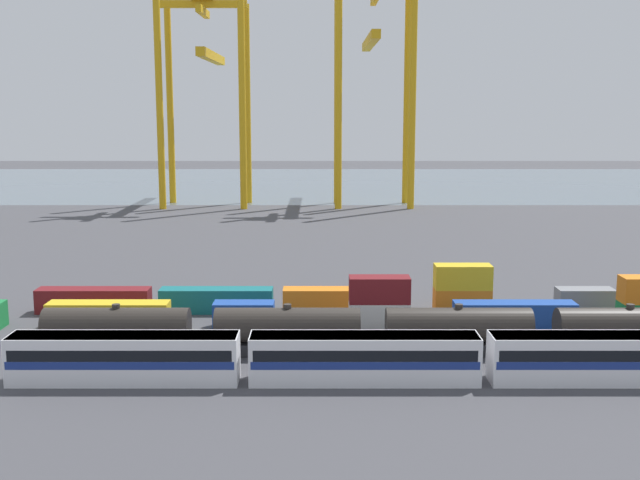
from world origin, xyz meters
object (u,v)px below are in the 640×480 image
object	(u,v)px
shipping_container_3	(382,315)
gantry_crane_central	(376,67)
shipping_container_2	(247,315)
shipping_container_13	(588,301)
freight_tank_row	(376,330)
shipping_container_8	(97,300)
gantry_crane_west	(209,75)
passenger_train	(367,356)

from	to	relation	value
shipping_container_3	gantry_crane_central	distance (m)	107.97
shipping_container_2	shipping_container_13	xyz separation A→B (m)	(36.17, 6.06, 0.00)
shipping_container_3	shipping_container_2	bearing A→B (deg)	180.00
freight_tank_row	shipping_container_8	xyz separation A→B (m)	(-29.10, 14.52, -0.87)
freight_tank_row	gantry_crane_central	world-z (taller)	gantry_crane_central
freight_tank_row	gantry_crane_west	distance (m)	119.00
freight_tank_row	shipping_container_3	world-z (taller)	freight_tank_row
freight_tank_row	shipping_container_2	world-z (taller)	freight_tank_row
passenger_train	freight_tank_row	xyz separation A→B (m)	(1.19, 7.38, 0.03)
shipping_container_3	shipping_container_8	xyz separation A→B (m)	(-30.30, 6.06, 0.00)
gantry_crane_central	freight_tank_row	bearing A→B (deg)	-93.71
passenger_train	shipping_container_3	world-z (taller)	passenger_train
freight_tank_row	gantry_crane_central	bearing A→B (deg)	86.29
shipping_container_8	gantry_crane_central	size ratio (longest dim) A/B	0.24
shipping_container_8	shipping_container_13	bearing A→B (deg)	0.00
shipping_container_3	shipping_container_13	size ratio (longest dim) A/B	1.00
freight_tank_row	shipping_container_2	size ratio (longest dim) A/B	9.70
gantry_crane_west	freight_tank_row	bearing A→B (deg)	-74.80
shipping_container_13	shipping_container_2	bearing A→B (deg)	-170.48
gantry_crane_west	gantry_crane_central	xyz separation A→B (m)	(37.66, 0.24, 1.84)
shipping_container_13	freight_tank_row	bearing A→B (deg)	-148.65
freight_tank_row	shipping_container_8	world-z (taller)	freight_tank_row
freight_tank_row	shipping_container_13	size ratio (longest dim) A/B	9.70
shipping_container_13	passenger_train	bearing A→B (deg)	-138.80
shipping_container_13	shipping_container_8	bearing A→B (deg)	180.00
freight_tank_row	shipping_container_2	distance (m)	14.98
shipping_container_13	shipping_container_3	bearing A→B (deg)	-165.00
shipping_container_2	shipping_container_8	size ratio (longest dim) A/B	0.50
gantry_crane_west	gantry_crane_central	distance (m)	37.71
shipping_container_8	shipping_container_3	bearing A→B (deg)	-11.32
passenger_train	freight_tank_row	bearing A→B (deg)	80.86
passenger_train	shipping_container_13	distance (m)	33.26
shipping_container_8	shipping_container_2	bearing A→B (deg)	-19.89
passenger_train	gantry_crane_central	xyz separation A→B (m)	(8.46, 119.46, 28.86)
shipping_container_8	shipping_container_13	xyz separation A→B (m)	(52.93, 0.00, 0.00)
shipping_container_8	shipping_container_13	size ratio (longest dim) A/B	2.00
shipping_container_2	gantry_crane_central	size ratio (longest dim) A/B	0.12
shipping_container_8	gantry_crane_west	size ratio (longest dim) A/B	0.25
shipping_container_3	shipping_container_13	xyz separation A→B (m)	(22.63, 6.06, 0.00)
passenger_train	shipping_container_13	size ratio (longest dim) A/B	9.38
shipping_container_2	gantry_crane_west	distance (m)	108.60
freight_tank_row	gantry_crane_west	bearing A→B (deg)	105.20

